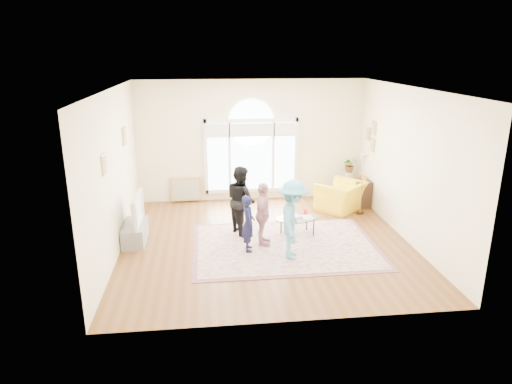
{
  "coord_description": "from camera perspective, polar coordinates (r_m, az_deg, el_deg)",
  "views": [
    {
      "loc": [
        -1.21,
        -8.87,
        3.9
      ],
      "look_at": [
        -0.18,
        0.3,
        1.03
      ],
      "focal_mm": 32.0,
      "sensor_mm": 36.0,
      "label": 1
    }
  ],
  "objects": [
    {
      "name": "floor_lamp",
      "position": [
        11.33,
        13.29,
        3.48
      ],
      "size": [
        0.31,
        0.31,
        1.51
      ],
      "color": "black",
      "rests_on": "ground"
    },
    {
      "name": "room_shell",
      "position": [
        11.99,
        -0.47,
        6.09
      ],
      "size": [
        6.0,
        6.0,
        6.0
      ],
      "color": "#F1E4BE",
      "rests_on": "ground"
    },
    {
      "name": "area_rug",
      "position": [
        9.57,
        3.63,
        -6.71
      ],
      "size": [
        3.6,
        2.6,
        0.02
      ],
      "primitive_type": "cube",
      "color": "#C4B69A",
      "rests_on": "ground"
    },
    {
      "name": "plant_pedestal",
      "position": [
        12.88,
        11.51,
        0.95
      ],
      "size": [
        0.2,
        0.2,
        0.7
      ],
      "primitive_type": "cylinder",
      "color": "white",
      "rests_on": "ground"
    },
    {
      "name": "television",
      "position": [
        9.82,
        -15.05,
        -2.13
      ],
      "size": [
        0.17,
        1.09,
        0.63
      ],
      "color": "black",
      "rests_on": "tv_console"
    },
    {
      "name": "rug_border",
      "position": [
        9.58,
        3.63,
        -6.73
      ],
      "size": [
        3.8,
        2.8,
        0.01
      ],
      "primitive_type": "cube",
      "color": "brown",
      "rests_on": "ground"
    },
    {
      "name": "child_pink",
      "position": [
        9.36,
        0.84,
        -2.81
      ],
      "size": [
        0.48,
        0.83,
        1.33
      ],
      "primitive_type": "imported",
      "rotation": [
        0.0,
        0.0,
        1.35
      ],
      "color": "#C5888F",
      "rests_on": "area_rug"
    },
    {
      "name": "potted_plant",
      "position": [
        12.74,
        11.66,
        3.39
      ],
      "size": [
        0.42,
        0.38,
        0.43
      ],
      "primitive_type": "imported",
      "rotation": [
        0.0,
        0.0,
        0.12
      ],
      "color": "#33722D",
      "rests_on": "plant_pedestal"
    },
    {
      "name": "child_blue",
      "position": [
        8.77,
        4.62,
        -3.46
      ],
      "size": [
        0.79,
        1.11,
        1.56
      ],
      "primitive_type": "imported",
      "rotation": [
        0.0,
        0.0,
        1.35
      ],
      "color": "#57A5C7",
      "rests_on": "area_rug"
    },
    {
      "name": "tv_console",
      "position": [
        10.0,
        -14.86,
        -4.96
      ],
      "size": [
        0.45,
        1.0,
        0.42
      ],
      "primitive_type": "cube",
      "color": "gray",
      "rests_on": "ground"
    },
    {
      "name": "child_navy",
      "position": [
        9.11,
        -0.97,
        -3.93
      ],
      "size": [
        0.28,
        0.42,
        1.16
      ],
      "primitive_type": "imported",
      "rotation": [
        0.0,
        0.0,
        1.57
      ],
      "color": "#141536",
      "rests_on": "area_rug"
    },
    {
      "name": "side_cabinet",
      "position": [
        12.16,
        13.04,
        -0.13
      ],
      "size": [
        0.4,
        0.5,
        0.7
      ],
      "primitive_type": "cube",
      "color": "black",
      "rests_on": "ground"
    },
    {
      "name": "armchair",
      "position": [
        11.75,
        10.59,
        -0.53
      ],
      "size": [
        1.48,
        1.47,
        0.72
      ],
      "primitive_type": "imported",
      "rotation": [
        0.0,
        0.0,
        3.88
      ],
      "color": "yellow",
      "rests_on": "ground"
    },
    {
      "name": "child_black",
      "position": [
        9.98,
        -1.89,
        -0.96
      ],
      "size": [
        0.81,
        0.9,
        1.51
      ],
      "primitive_type": "imported",
      "rotation": [
        0.0,
        0.0,
        1.97
      ],
      "color": "black",
      "rests_on": "area_rug"
    },
    {
      "name": "ground",
      "position": [
        9.76,
        1.24,
        -6.24
      ],
      "size": [
        6.0,
        6.0,
        0.0
      ],
      "primitive_type": "plane",
      "color": "#5C3616",
      "rests_on": "ground"
    },
    {
      "name": "coffee_table",
      "position": [
        9.98,
        5.21,
        -3.31
      ],
      "size": [
        1.09,
        0.82,
        0.54
      ],
      "rotation": [
        0.0,
        0.0,
        0.21
      ],
      "color": "silver",
      "rests_on": "ground"
    },
    {
      "name": "leaning_picture",
      "position": [
        12.41,
        -8.69,
        -1.21
      ],
      "size": [
        0.8,
        0.14,
        0.62
      ],
      "primitive_type": "cube",
      "rotation": [
        -0.14,
        0.0,
        0.0
      ],
      "color": "tan",
      "rests_on": "ground"
    }
  ]
}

